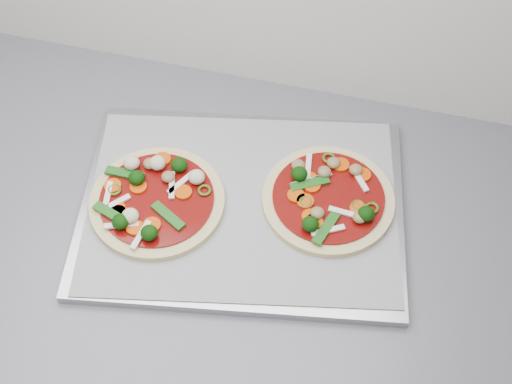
# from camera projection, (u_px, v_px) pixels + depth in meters

# --- Properties ---
(base_cabinet) EXTENTS (3.60, 0.60, 0.86)m
(base_cabinet) POSITION_uv_depth(u_px,v_px,m) (125.00, 332.00, 1.43)
(base_cabinet) COLOR #B8B9B6
(base_cabinet) RESTS_ON ground
(countertop) EXTENTS (3.60, 0.60, 0.04)m
(countertop) POSITION_uv_depth(u_px,v_px,m) (80.00, 205.00, 1.07)
(countertop) COLOR slate
(countertop) RESTS_ON base_cabinet
(baking_tray) EXTENTS (0.51, 0.41, 0.02)m
(baking_tray) POSITION_uv_depth(u_px,v_px,m) (242.00, 206.00, 1.03)
(baking_tray) COLOR #97989D
(baking_tray) RESTS_ON countertop
(parchment) EXTENTS (0.50, 0.40, 0.00)m
(parchment) POSITION_uv_depth(u_px,v_px,m) (242.00, 203.00, 1.03)
(parchment) COLOR gray
(parchment) RESTS_ON baking_tray
(pizza_left) EXTENTS (0.26, 0.26, 0.03)m
(pizza_left) POSITION_uv_depth(u_px,v_px,m) (155.00, 199.00, 1.02)
(pizza_left) COLOR beige
(pizza_left) RESTS_ON parchment
(pizza_right) EXTENTS (0.23, 0.23, 0.03)m
(pizza_right) POSITION_uv_depth(u_px,v_px,m) (328.00, 198.00, 1.02)
(pizza_right) COLOR beige
(pizza_right) RESTS_ON parchment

